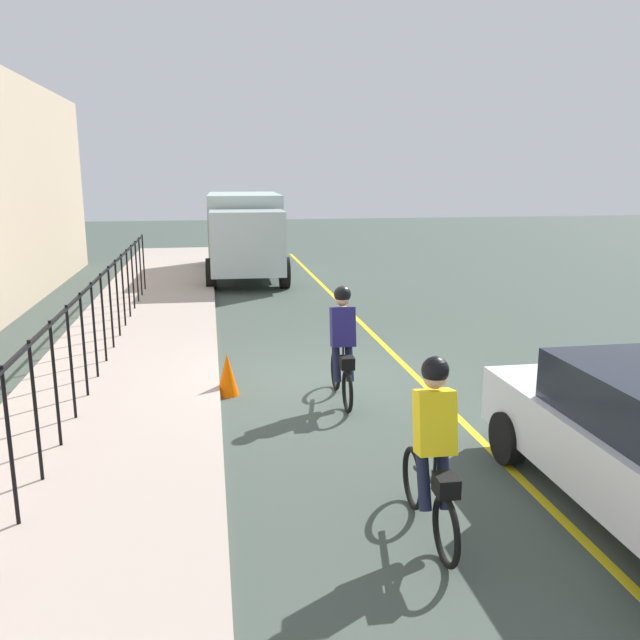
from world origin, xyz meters
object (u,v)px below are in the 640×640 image
at_px(cyclist_lead, 342,345).
at_px(cyclist_follow, 433,450).
at_px(traffic_cone_near, 227,374).
at_px(box_truck_background, 245,231).

height_order(cyclist_lead, cyclist_follow, same).
height_order(cyclist_lead, traffic_cone_near, cyclist_lead).
bearing_deg(cyclist_follow, cyclist_lead, 2.39).
height_order(cyclist_lead, box_truck_background, box_truck_background).
xyz_separation_m(cyclist_lead, cyclist_follow, (-3.92, -0.08, 0.00)).
xyz_separation_m(cyclist_lead, traffic_cone_near, (0.63, 1.74, -0.57)).
xyz_separation_m(box_truck_background, traffic_cone_near, (-12.32, 0.98, -1.21)).
relative_size(cyclist_follow, traffic_cone_near, 2.65).
distance_m(cyclist_lead, box_truck_background, 12.99).
xyz_separation_m(cyclist_lead, box_truck_background, (12.95, 0.76, 0.64)).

